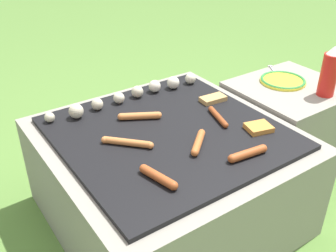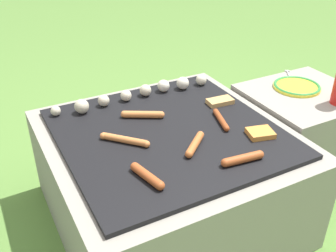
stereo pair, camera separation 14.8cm
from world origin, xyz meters
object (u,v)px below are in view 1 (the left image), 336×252
Objects in this scene: sausage_front_center at (158,177)px; fork_utensil at (274,71)px; plate_colorful at (283,81)px; condiment_bottle at (329,72)px.

sausage_front_center reaches higher than fork_utensil.
sausage_front_center is 1.03× the size of fork_utensil.
plate_colorful is at bearing 17.89° from sausage_front_center.
condiment_bottle is 1.53× the size of fork_utensil.
condiment_bottle is at bearing -76.49° from plate_colorful.
plate_colorful is (0.91, 0.29, -0.01)m from sausage_front_center.
plate_colorful is 0.13m from fork_utensil.
fork_utensil is (0.06, 0.11, -0.01)m from plate_colorful.
condiment_bottle reaches higher than fork_utensil.
condiment_bottle is (0.95, 0.09, 0.09)m from sausage_front_center.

